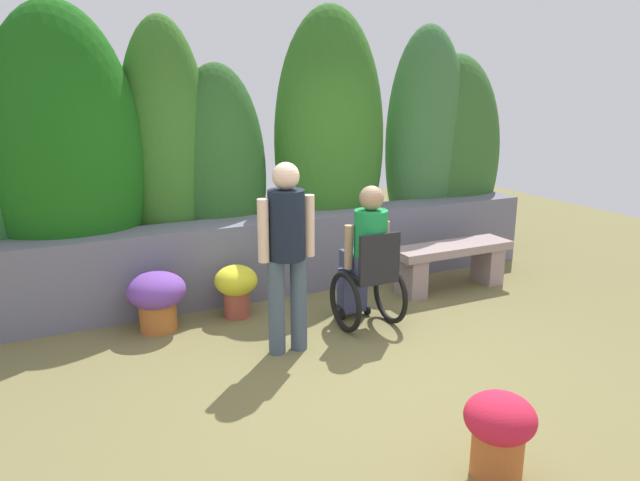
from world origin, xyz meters
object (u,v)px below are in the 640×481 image
Objects in this scene: stone_bench at (451,260)px; flower_pot_purple_near at (499,429)px; person_in_wheelchair at (367,261)px; flower_pot_red_accent at (236,286)px; person_standing_companion at (287,246)px; flower_pot_terracotta_by_wall at (157,296)px.

flower_pot_purple_near reaches higher than stone_bench.
person_in_wheelchair reaches higher than flower_pot_red_accent.
flower_pot_terracotta_by_wall is (-0.90, 0.93, -0.60)m from person_standing_companion.
person_in_wheelchair is at bearing -22.65° from flower_pot_terracotta_by_wall.
stone_bench is 2.75× the size of flower_pot_purple_near.
person_standing_companion reaches higher than flower_pot_purple_near.
person_standing_companion is 1.12m from flower_pot_red_accent.
flower_pot_purple_near is at bearing -107.42° from person_in_wheelchair.
flower_pot_terracotta_by_wall is at bearing 114.04° from flower_pot_purple_near.
person_standing_companion is at bearing -46.00° from flower_pot_terracotta_by_wall.
flower_pot_terracotta_by_wall reaches higher than flower_pot_purple_near.
person_standing_companion is at bearing -80.99° from flower_pot_red_accent.
flower_pot_terracotta_by_wall is at bearing 123.46° from person_standing_companion.
person_in_wheelchair is at bearing -35.86° from flower_pot_red_accent.
flower_pot_red_accent is (-2.37, 0.25, -0.02)m from stone_bench.
stone_bench is 2.52× the size of flower_pot_terracotta_by_wall.
flower_pot_red_accent is at bearing 100.99° from flower_pot_purple_near.
flower_pot_terracotta_by_wall reaches higher than flower_pot_red_accent.
stone_bench is 3.13m from flower_pot_terracotta_by_wall.
person_standing_companion reaches higher than person_in_wheelchair.
person_in_wheelchair is 0.94m from person_standing_companion.
person_in_wheelchair is (-1.36, -0.48, 0.30)m from stone_bench.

